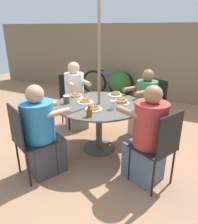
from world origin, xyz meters
TOP-DOWN VIEW (x-y plane):
  - ground_plane at (0.00, 0.00)m, footprint 12.00×12.00m
  - back_fence at (0.00, 2.89)m, footprint 10.00×0.06m
  - patio_table at (0.00, 0.00)m, footprint 1.26×1.26m
  - umbrella_pole at (0.00, 0.00)m, footprint 0.04×0.04m
  - patio_chair_north at (0.55, 0.93)m, footprint 0.57×0.57m
  - diner_north at (0.46, 0.78)m, footprint 0.54×0.60m
  - patio_chair_east at (-0.88, 0.62)m, footprint 0.58×0.58m
  - diner_east at (-0.74, 0.52)m, footprint 0.58×0.55m
  - patio_chair_south at (-0.45, -0.98)m, footprint 0.55×0.55m
  - diner_south at (-0.38, -0.82)m, footprint 0.55×0.60m
  - patio_chair_west at (0.97, -0.46)m, footprint 0.55×0.55m
  - diner_west at (0.82, -0.39)m, footprint 0.62×0.55m
  - pancake_plate_a at (0.04, -0.25)m, footprint 0.23×0.23m
  - pancake_plate_b at (0.06, 0.48)m, footprint 0.23×0.23m
  - pancake_plate_c at (-0.20, -0.04)m, footprint 0.23×0.23m
  - pancake_plate_d at (-0.45, 0.09)m, footprint 0.23×0.23m
  - pancake_plate_e at (0.28, 0.15)m, footprint 0.23×0.23m
  - syrup_bottle at (0.11, -0.48)m, footprint 0.09×0.07m
  - coffee_cup at (-0.42, -0.19)m, footprint 0.09×0.09m
  - drinking_glass_a at (0.26, -0.11)m, footprint 0.07×0.07m
  - bicycle at (-1.04, 2.58)m, footprint 1.42×0.45m
  - potted_shrub at (-0.65, 2.48)m, footprint 0.55×0.55m

SIDE VIEW (x-z plane):
  - ground_plane at x=0.00m, z-range 0.00..0.00m
  - bicycle at x=-1.04m, z-range 0.00..0.70m
  - potted_shrub at x=-0.65m, z-range 0.05..0.77m
  - diner_south at x=-0.38m, z-range -0.06..1.09m
  - diner_north at x=0.46m, z-range -0.05..1.08m
  - diner_west at x=0.82m, z-range -0.06..1.13m
  - patio_chair_north at x=0.55m, z-range 0.07..1.01m
  - patio_chair_east at x=-0.88m, z-range 0.07..1.01m
  - patio_chair_south at x=-0.45m, z-range 0.07..1.01m
  - patio_chair_west at x=0.97m, z-range 0.07..1.01m
  - diner_east at x=-0.74m, z-range -0.05..1.15m
  - patio_table at x=0.00m, z-range 0.24..0.97m
  - pancake_plate_a at x=0.04m, z-range 0.72..0.77m
  - pancake_plate_c at x=-0.20m, z-range 0.72..0.77m
  - pancake_plate_b at x=0.06m, z-range 0.72..0.78m
  - pancake_plate_e at x=0.28m, z-range 0.72..0.79m
  - pancake_plate_d at x=-0.45m, z-range 0.72..0.79m
  - syrup_bottle at x=0.11m, z-range 0.71..0.86m
  - drinking_glass_a at x=0.26m, z-range 0.73..0.84m
  - coffee_cup at x=-0.42m, z-range 0.73..0.84m
  - back_fence at x=0.00m, z-range 0.00..1.85m
  - umbrella_pole at x=0.00m, z-range 0.00..2.09m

